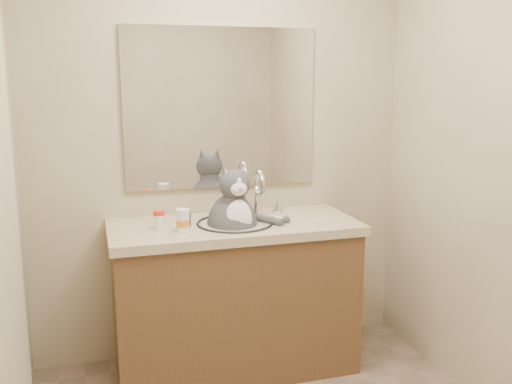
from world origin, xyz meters
TOP-DOWN VIEW (x-y plane):
  - room at (0.00, 0.00)m, footprint 2.22×2.52m
  - vanity at (0.00, 0.96)m, footprint 1.34×0.59m
  - mirror at (0.00, 1.24)m, footprint 1.10×0.02m
  - cat at (-0.01, 0.93)m, footprint 0.41×0.32m
  - pill_bottle_redcap at (-0.40, 0.94)m, footprint 0.08×0.08m
  - pill_bottle_orange at (-0.29, 0.86)m, footprint 0.07×0.07m
  - grey_canister at (-0.26, 0.96)m, footprint 0.07×0.07m

SIDE VIEW (x-z plane):
  - vanity at x=0.00m, z-range -0.12..1.00m
  - cat at x=-0.01m, z-range 0.60..1.14m
  - grey_canister at x=-0.26m, z-range 0.85..0.93m
  - pill_bottle_redcap at x=-0.40m, z-range 0.85..0.95m
  - pill_bottle_orange at x=-0.29m, z-range 0.85..0.97m
  - room at x=0.00m, z-range -0.01..2.41m
  - mirror at x=0.00m, z-range 1.00..1.90m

